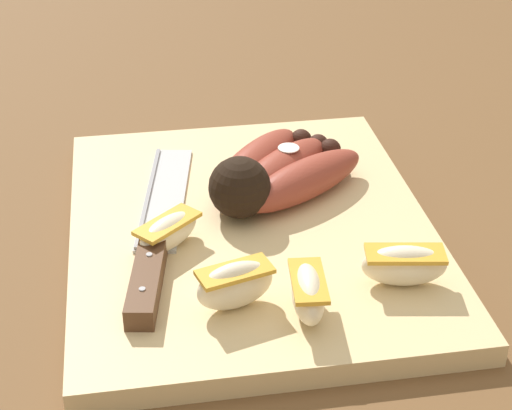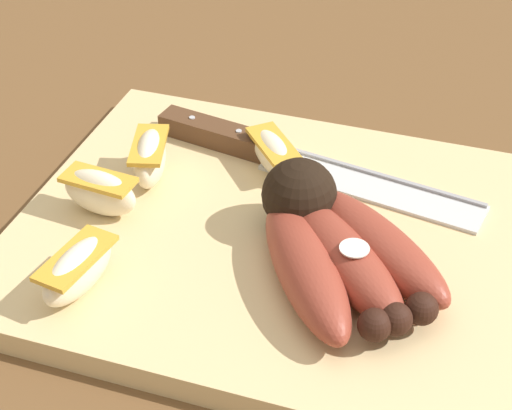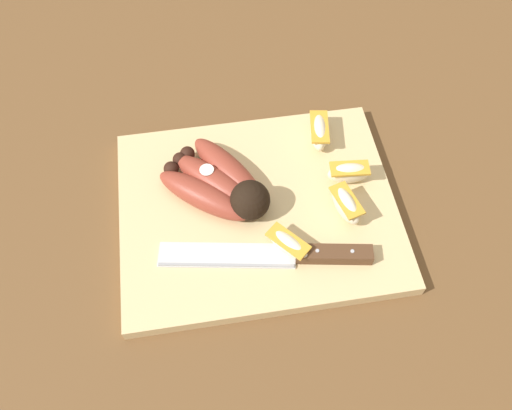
{
  "view_description": "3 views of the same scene",
  "coord_description": "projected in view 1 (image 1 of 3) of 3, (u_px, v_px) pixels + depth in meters",
  "views": [
    {
      "loc": [
        -0.62,
        0.08,
        0.42
      ],
      "look_at": [
        -0.01,
        -0.02,
        0.04
      ],
      "focal_mm": 59.23,
      "sensor_mm": 36.0,
      "label": 1
    },
    {
      "loc": [
        0.13,
        -0.48,
        0.41
      ],
      "look_at": [
        -0.01,
        -0.04,
        0.06
      ],
      "focal_mm": 59.47,
      "sensor_mm": 36.0,
      "label": 2
    },
    {
      "loc": [
        0.06,
        0.36,
        0.64
      ],
      "look_at": [
        0.01,
        0.01,
        0.06
      ],
      "focal_mm": 36.37,
      "sensor_mm": 36.0,
      "label": 3
    }
  ],
  "objects": [
    {
      "name": "apple_wedge_middle",
      "position": [
        308.0,
        293.0,
        0.62
      ],
      "size": [
        0.06,
        0.03,
        0.04
      ],
      "color": "#F4E5C1",
      "rests_on": "cutting_board"
    },
    {
      "name": "cutting_board",
      "position": [
        251.0,
        233.0,
        0.74
      ],
      "size": [
        0.38,
        0.31,
        0.02
      ],
      "primitive_type": "cube",
      "color": "#DBBC84",
      "rests_on": "ground_plane"
    },
    {
      "name": "banana_bunch",
      "position": [
        273.0,
        173.0,
        0.77
      ],
      "size": [
        0.16,
        0.17,
        0.06
      ],
      "color": "black",
      "rests_on": "cutting_board"
    },
    {
      "name": "ground_plane",
      "position": [
        235.0,
        242.0,
        0.75
      ],
      "size": [
        6.0,
        6.0,
        0.0
      ],
      "primitive_type": "plane",
      "color": "brown"
    },
    {
      "name": "apple_wedge_near",
      "position": [
        235.0,
        284.0,
        0.63
      ],
      "size": [
        0.04,
        0.07,
        0.04
      ],
      "color": "#F4E5C1",
      "rests_on": "cutting_board"
    },
    {
      "name": "chefs_knife",
      "position": [
        153.0,
        249.0,
        0.69
      ],
      "size": [
        0.28,
        0.08,
        0.02
      ],
      "color": "silver",
      "rests_on": "cutting_board"
    },
    {
      "name": "apple_wedge_extra",
      "position": [
        168.0,
        232.0,
        0.7
      ],
      "size": [
        0.06,
        0.06,
        0.03
      ],
      "color": "#F4E5C1",
      "rests_on": "cutting_board"
    },
    {
      "name": "apple_wedge_far",
      "position": [
        404.0,
        265.0,
        0.65
      ],
      "size": [
        0.04,
        0.07,
        0.03
      ],
      "color": "#F4E5C1",
      "rests_on": "cutting_board"
    }
  ]
}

